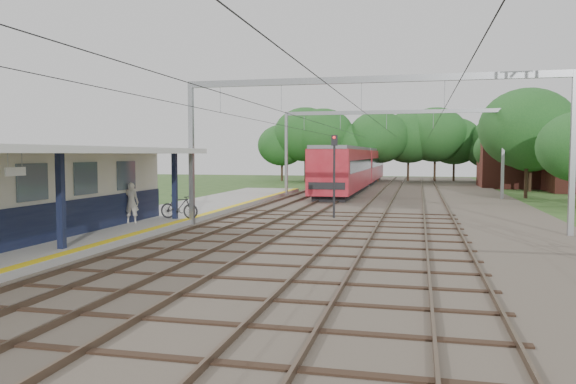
% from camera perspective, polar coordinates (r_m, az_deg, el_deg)
% --- Properties ---
extents(ground, '(160.00, 160.00, 0.00)m').
position_cam_1_polar(ground, '(12.46, -15.41, -12.69)').
color(ground, '#2D4C1E').
rests_on(ground, ground).
extents(ballast_bed, '(18.00, 90.00, 0.10)m').
position_cam_1_polar(ballast_bed, '(40.66, 10.62, -1.09)').
color(ballast_bed, '#473D33').
rests_on(ballast_bed, ground).
extents(platform, '(5.00, 52.00, 0.35)m').
position_cam_1_polar(platform, '(28.03, -15.22, -3.12)').
color(platform, gray).
rests_on(platform, ground).
extents(yellow_stripe, '(0.45, 52.00, 0.01)m').
position_cam_1_polar(yellow_stripe, '(27.02, -11.02, -2.93)').
color(yellow_stripe, yellow).
rests_on(yellow_stripe, platform).
extents(station_building, '(3.41, 18.00, 3.40)m').
position_cam_1_polar(station_building, '(22.84, -26.76, -0.25)').
color(station_building, beige).
rests_on(station_building, platform).
extents(canopy, '(6.40, 20.00, 3.44)m').
position_cam_1_polar(canopy, '(21.32, -26.33, 3.80)').
color(canopy, '#101632').
rests_on(canopy, platform).
extents(rail_tracks, '(11.80, 88.00, 0.15)m').
position_cam_1_polar(rail_tracks, '(40.83, 7.11, -0.85)').
color(rail_tracks, brown).
rests_on(rail_tracks, ballast_bed).
extents(catenary_system, '(17.22, 88.00, 7.00)m').
position_cam_1_polar(catenary_system, '(35.89, 9.40, 7.00)').
color(catenary_system, gray).
rests_on(catenary_system, ground).
extents(tree_band, '(31.72, 30.88, 8.82)m').
position_cam_1_polar(tree_band, '(67.63, 11.56, 4.98)').
color(tree_band, '#382619').
rests_on(tree_band, ground).
extents(house_far, '(8.00, 6.12, 8.66)m').
position_cam_1_polar(house_far, '(63.30, 22.49, 3.32)').
color(house_far, brown).
rests_on(house_far, ground).
extents(person, '(0.79, 0.63, 1.87)m').
position_cam_1_polar(person, '(26.73, -15.64, -1.07)').
color(person, beige).
rests_on(person, platform).
extents(bicycle, '(1.96, 0.56, 1.18)m').
position_cam_1_polar(bicycle, '(28.04, -11.00, -1.48)').
color(bicycle, black).
rests_on(bicycle, platform).
extents(train, '(3.09, 38.49, 4.05)m').
position_cam_1_polar(train, '(58.30, 6.98, 2.60)').
color(train, black).
rests_on(train, ballast_bed).
extents(signal_post, '(0.36, 0.31, 4.54)m').
position_cam_1_polar(signal_post, '(30.09, 4.72, 2.69)').
color(signal_post, black).
rests_on(signal_post, ground).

